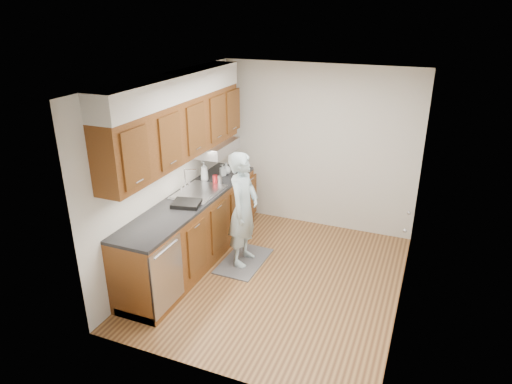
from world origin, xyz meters
TOP-DOWN VIEW (x-y plane):
  - floor at (0.00, 0.00)m, footprint 3.50×3.50m
  - ceiling at (0.00, 0.00)m, footprint 3.50×3.50m
  - wall_left at (-1.50, 0.00)m, footprint 0.02×3.50m
  - wall_right at (1.50, 0.00)m, footprint 0.02×3.50m
  - wall_back at (0.00, 1.75)m, footprint 3.00×0.02m
  - counter at (-1.20, -0.00)m, footprint 0.64×2.80m
  - upper_cabinets at (-1.33, 0.05)m, footprint 0.47×2.80m
  - closet_door at (1.49, 0.30)m, footprint 0.02×1.22m
  - floor_mat at (-0.56, 0.22)m, footprint 0.54×0.91m
  - person at (-0.56, 0.22)m, footprint 0.43×0.63m
  - soap_bottle_a at (-1.33, 0.61)m, footprint 0.12×0.12m
  - soap_bottle_b at (-1.18, 0.89)m, footprint 0.11×0.11m
  - soap_bottle_c at (-1.16, 0.97)m, footprint 0.19×0.19m
  - soda_can at (-1.13, 0.55)m, footprint 0.08×0.08m
  - steel_can at (-1.07, 0.57)m, footprint 0.09×0.09m
  - dish_rack at (-1.12, -0.24)m, footprint 0.39×0.35m

SIDE VIEW (x-z plane):
  - floor at x=0.00m, z-range 0.00..0.00m
  - floor_mat at x=-0.56m, z-range 0.00..0.02m
  - counter at x=-1.20m, z-range -0.16..1.14m
  - person at x=-0.56m, z-range 0.02..1.77m
  - dish_rack at x=-1.12m, z-range 0.94..0.99m
  - steel_can at x=-1.07m, z-range 0.94..1.06m
  - soda_can at x=-1.13m, z-range 0.94..1.07m
  - closet_door at x=1.49m, z-range 0.00..2.05m
  - soap_bottle_b at x=-1.18m, z-range 0.94..1.11m
  - soap_bottle_c at x=-1.16m, z-range 0.94..1.12m
  - soap_bottle_a at x=-1.33m, z-range 0.94..1.23m
  - wall_left at x=-1.50m, z-range 0.00..2.50m
  - wall_right at x=1.50m, z-range 0.00..2.50m
  - wall_back at x=0.00m, z-range 0.00..2.50m
  - upper_cabinets at x=-1.33m, z-range 1.34..2.55m
  - ceiling at x=0.00m, z-range 2.50..2.50m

